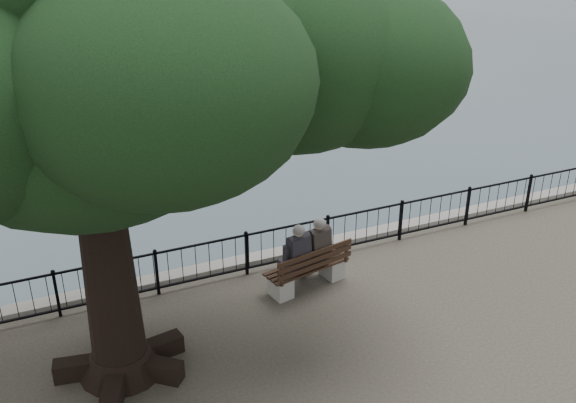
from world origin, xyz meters
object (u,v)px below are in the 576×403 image
person_left (294,259)px  person_right (315,252)px  tree (134,56)px  bench (308,273)px

person_left → person_right: same height
person_right → tree: size_ratio=0.16×
person_right → person_left: bearing=-168.7°
person_left → person_right: size_ratio=1.00×
person_right → tree: (-3.62, -1.18, 4.76)m
bench → tree: (-3.41, -1.02, 5.14)m
bench → person_right: (0.22, 0.16, 0.38)m
bench → tree: size_ratio=0.19×
person_right → tree: bearing=-162.0°
tree → bench: bearing=16.7°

